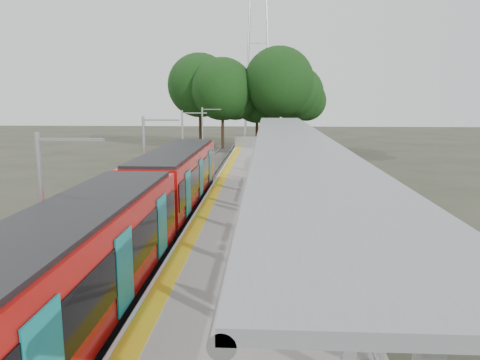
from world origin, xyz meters
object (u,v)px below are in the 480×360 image
Objects in this scene: bench_near at (330,265)px; bench_far at (279,166)px; info_pillar_near at (292,303)px; bench_mid at (287,194)px; litter_bin at (308,207)px; info_pillar_far at (267,202)px; train at (144,207)px.

bench_near is 19.89m from bench_far.
bench_far is at bearing 106.00° from info_pillar_near.
bench_far is 0.95× the size of info_pillar_near.
bench_mid is 0.75× the size of info_pillar_near.
litter_bin is (0.86, -2.78, 0.00)m from bench_mid.
info_pillar_far reaches higher than bench_far.
info_pillar_near is at bearing -97.03° from litter_bin.
train is 16.22m from bench_far.
bench_far is (-0.95, 19.87, 0.08)m from bench_near.
info_pillar_near reaches higher than litter_bin.
bench_near is at bearing -67.53° from bench_far.
train is at bearing 151.38° from bench_near.
train is 8.29m from bench_mid.
bench_far is at bearing 99.02° from bench_near.
train reaches higher than litter_bin.
info_pillar_far is at bearing 29.45° from train.
train is 14.93× the size of info_pillar_near.
litter_bin reaches higher than bench_mid.
info_pillar_near is 1.13× the size of info_pillar_far.
bench_near is at bearing 85.29° from info_pillar_near.
train is 16.84× the size of info_pillar_far.
bench_far is at bearing 94.63° from litter_bin.
info_pillar_far is at bearing -85.09° from bench_mid.
train is 5.70m from info_pillar_far.
bench_near is 0.91× the size of info_pillar_far.
info_pillar_near is at bearing -67.48° from bench_mid.
info_pillar_near reaches higher than bench_near.
litter_bin is (6.85, 2.92, -0.57)m from train.
bench_mid is at bearing 85.59° from info_pillar_far.
train is 7.47m from litter_bin.
train reaches higher than bench_far.
bench_far is (-0.12, 9.42, 0.12)m from bench_mid.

